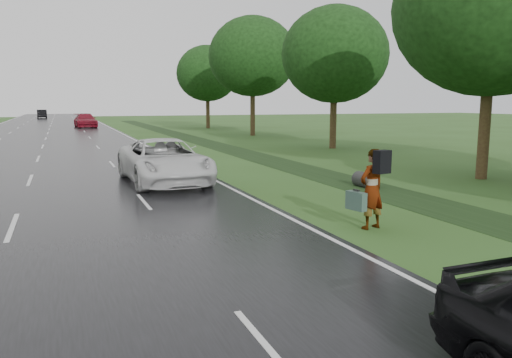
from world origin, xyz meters
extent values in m
cube|color=black|center=(0.00, 45.00, 0.02)|extent=(14.00, 180.00, 0.04)
cube|color=silver|center=(6.75, 45.00, 0.04)|extent=(0.12, 180.00, 0.01)
cube|color=silver|center=(0.00, 45.00, 0.04)|extent=(0.12, 180.00, 0.01)
cube|color=black|center=(11.50, 20.00, 0.00)|extent=(2.20, 120.00, 0.01)
cylinder|color=#2D2D2D|center=(11.50, 10.00, 0.25)|extent=(0.56, 1.00, 0.56)
cylinder|color=#3B2418|center=(17.00, 10.00, 1.92)|extent=(0.44, 0.44, 3.84)
ellipsoid|color=black|center=(17.00, 10.00, 6.69)|extent=(7.60, 7.60, 6.84)
cylinder|color=#3B2418|center=(18.20, 24.00, 1.76)|extent=(0.44, 0.44, 3.52)
ellipsoid|color=black|center=(18.20, 24.00, 6.14)|extent=(7.00, 7.00, 6.30)
cylinder|color=#3B2418|center=(17.80, 38.00, 2.08)|extent=(0.44, 0.44, 4.16)
ellipsoid|color=black|center=(17.80, 38.00, 7.16)|extent=(8.00, 8.00, 7.20)
cylinder|color=#3B2418|center=(17.50, 52.00, 1.84)|extent=(0.44, 0.44, 3.68)
ellipsoid|color=black|center=(17.50, 52.00, 6.38)|extent=(7.20, 7.20, 6.48)
imported|color=#A5998C|center=(8.20, 4.80, 0.98)|extent=(0.81, 0.62, 1.97)
cube|color=black|center=(8.27, 4.52, 1.68)|extent=(0.44, 0.32, 0.55)
cube|color=#385148|center=(7.77, 4.81, 0.72)|extent=(0.30, 0.58, 0.45)
cube|color=black|center=(7.77, 4.81, 0.98)|extent=(0.09, 0.19, 0.04)
imported|color=silver|center=(4.82, 13.43, 0.87)|extent=(2.97, 6.05, 1.65)
imported|color=maroon|center=(4.05, 58.74, 0.87)|extent=(2.72, 5.87, 1.66)
imported|color=black|center=(-1.98, 98.18, 0.85)|extent=(1.91, 4.97, 1.62)
camera|label=1|loc=(1.25, -5.27, 3.07)|focal=35.00mm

